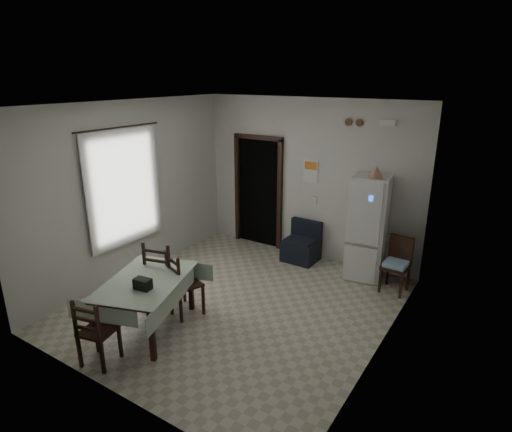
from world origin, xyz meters
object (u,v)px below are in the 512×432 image
Objects in this scene: navy_seat at (301,242)px; dining_chair_far_right at (185,283)px; corner_chair at (396,266)px; dining_chair_near_head at (98,330)px; fridge at (368,228)px; dining_chair_far_left at (165,273)px; dining_table at (148,304)px.

navy_seat is 2.59m from dining_chair_far_right.
corner_chair is 1.01× the size of dining_chair_near_head.
fridge is 1.65× the size of dining_chair_far_left.
corner_chair reaches higher than dining_table.
dining_chair_far_left reaches higher than corner_chair.
dining_table is at bearing -129.34° from fridge.
dining_table is 0.63m from dining_chair_far_left.
dining_chair_far_left is 1.21× the size of dining_chair_near_head.
fridge is 2.42× the size of navy_seat.
dining_chair_far_right reaches higher than dining_table.
dining_chair_far_left is (-2.14, -2.53, -0.34)m from fridge.
corner_chair is at bearing -136.60° from dining_chair_near_head.
dining_chair_far_left is at bearing 92.84° from dining_table.
fridge is at bearing 39.54° from dining_table.
corner_chair is at bearing 30.06° from dining_table.
corner_chair is (1.78, -0.27, 0.08)m from navy_seat.
navy_seat is 0.82× the size of corner_chair.
navy_seat is 3.18m from dining_table.
dining_chair_near_head is (0.27, -1.38, -0.09)m from dining_chair_far_left.
navy_seat is 0.51× the size of dining_table.
fridge is at bearing 0.67° from navy_seat.
navy_seat is 0.68× the size of dining_chair_far_left.
dining_chair_far_left is 0.39m from dining_chair_far_right.
dining_chair_far_left reaches higher than dining_table.
corner_chair is 3.52m from dining_chair_far_left.
navy_seat is at bearing 172.29° from fridge.
fridge is at bearing 158.15° from corner_chair.
dining_chair_far_right is (-1.75, -2.53, -0.39)m from fridge.
dining_chair_far_right is at bearing -107.82° from dining_chair_near_head.
dining_table is at bearing -100.11° from dining_chair_near_head.
dining_table is (-0.70, -3.10, 0.00)m from navy_seat.
corner_chair is 3.76m from dining_table.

